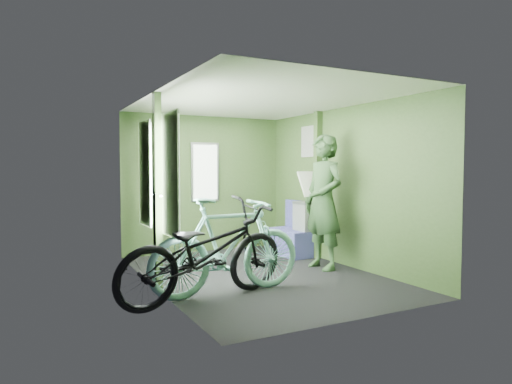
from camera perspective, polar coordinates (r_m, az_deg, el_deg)
room at (r=6.00m, az=-0.05°, el=3.17°), size 4.00×4.02×2.31m
bicycle_black at (r=5.00m, az=-6.21°, el=-13.50°), size 2.17×1.28×1.17m
bicycle_mint at (r=5.25m, az=-3.56°, el=-12.69°), size 1.84×0.60×1.12m
passenger at (r=6.47m, az=8.42°, el=-1.22°), size 0.51×0.78×1.89m
waste_box at (r=7.38m, az=6.19°, el=-4.63°), size 0.26×0.36×0.88m
bench_seat at (r=7.53m, az=4.52°, el=-5.86°), size 0.52×0.87×0.88m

